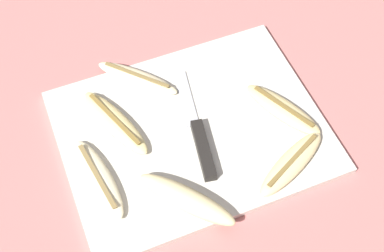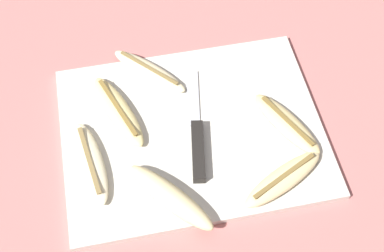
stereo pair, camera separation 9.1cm
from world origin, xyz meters
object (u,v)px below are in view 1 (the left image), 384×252
Objects in this scene: knife at (198,142)px; banana_spotted_left at (283,110)px; banana_cream_curved at (137,78)px; banana_golden_short at (115,122)px; banana_mellow_near at (291,163)px; banana_ripe_center at (187,199)px; banana_bright_far at (98,179)px.

knife is 1.47× the size of banana_spotted_left.
banana_golden_short is at bearing -130.37° from banana_cream_curved.
banana_mellow_near is at bearing -37.22° from banana_golden_short.
banana_ripe_center is at bearing -71.86° from banana_golden_short.
banana_spotted_left is at bearing 24.31° from banana_ripe_center.
banana_cream_curved is 0.82× the size of banana_golden_short.
banana_golden_short is (-0.06, 0.18, -0.01)m from banana_ripe_center.
banana_ripe_center is 0.18m from banana_mellow_near.
banana_golden_short is (0.06, 0.09, 0.00)m from banana_bright_far.
banana_bright_far is 1.19× the size of banana_cream_curved.
knife and banana_cream_curved have the same top height.
banana_golden_short reaches higher than banana_bright_far.
banana_spotted_left is 1.12× the size of banana_cream_curved.
banana_mellow_near is at bearing -16.93° from banana_bright_far.
knife is 1.49× the size of banana_ripe_center.
banana_ripe_center reaches higher than banana_golden_short.
banana_golden_short is (-0.07, -0.08, 0.00)m from banana_cream_curved.
banana_ripe_center reaches higher than banana_bright_far.
banana_golden_short is 0.30m from banana_mellow_near.
knife is 0.16m from banana_spotted_left.
banana_ripe_center reaches higher than knife.
banana_bright_far is at bearing -178.43° from banana_spotted_left.
banana_mellow_near is (0.24, -0.18, -0.00)m from banana_golden_short.
banana_bright_far is at bearing -121.99° from banana_golden_short.
banana_golden_short is at bearing 108.14° from banana_ripe_center.
banana_golden_short is (-0.28, 0.08, 0.00)m from banana_spotted_left.
banana_bright_far is at bearing -126.05° from banana_cream_curved.
banana_mellow_near is at bearing -28.23° from knife.
knife is at bearing -36.54° from banana_golden_short.
banana_golden_short and banana_mellow_near have the same top height.
banana_mellow_near reaches higher than banana_spotted_left.
banana_golden_short is at bearing 153.08° from knife.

